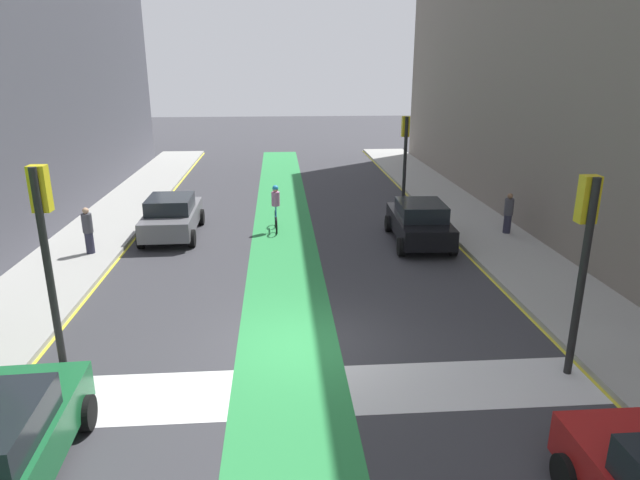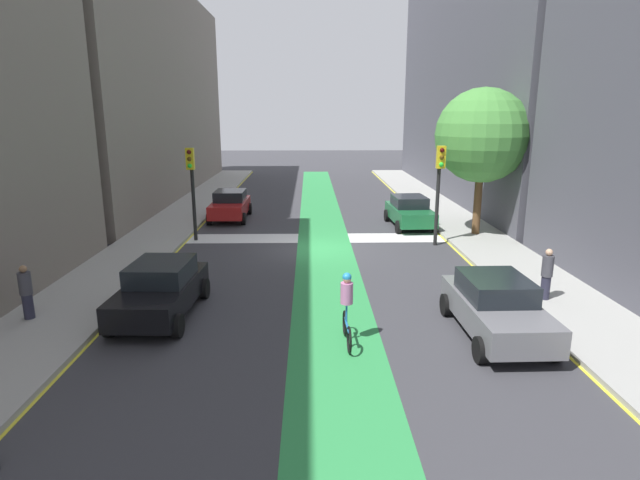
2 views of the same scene
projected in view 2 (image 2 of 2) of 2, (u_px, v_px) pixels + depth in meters
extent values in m
plane|color=#38383D|center=(317.00, 249.00, 22.31)|extent=(120.00, 120.00, 0.00)
cube|color=#2D8C47|center=(325.00, 249.00, 22.32)|extent=(2.40, 60.00, 0.01)
cube|color=silver|center=(316.00, 238.00, 24.25)|extent=(12.00, 1.80, 0.01)
cube|color=#9E9E99|center=(488.00, 246.00, 22.45)|extent=(3.00, 60.00, 0.15)
cube|color=yellow|center=(454.00, 248.00, 22.43)|extent=(0.16, 60.00, 0.01)
cube|color=#9E9E99|center=(143.00, 248.00, 22.14)|extent=(3.00, 60.00, 0.15)
cube|color=yellow|center=(178.00, 250.00, 22.19)|extent=(0.16, 60.00, 0.01)
cube|color=#4C4C56|center=(510.00, 25.00, 34.74)|extent=(8.59, 29.24, 23.04)
cube|color=slate|center=(130.00, 92.00, 35.40)|extent=(7.31, 28.96, 14.29)
cylinder|color=black|center=(193.00, 195.00, 23.37)|extent=(0.16, 0.16, 4.24)
cube|color=gold|center=(190.00, 159.00, 22.78)|extent=(0.35, 0.28, 0.95)
sphere|color=#3F0A0A|center=(189.00, 152.00, 22.57)|extent=(0.20, 0.20, 0.20)
sphere|color=#4C380C|center=(189.00, 159.00, 22.65)|extent=(0.20, 0.20, 0.20)
sphere|color=#26D833|center=(190.00, 166.00, 22.72)|extent=(0.20, 0.20, 0.20)
cylinder|color=black|center=(438.00, 196.00, 22.47)|extent=(0.16, 0.16, 4.39)
cube|color=gold|center=(441.00, 157.00, 21.86)|extent=(0.35, 0.28, 0.95)
sphere|color=#3F0A0A|center=(442.00, 150.00, 21.65)|extent=(0.20, 0.20, 0.20)
sphere|color=#4C380C|center=(442.00, 157.00, 21.73)|extent=(0.20, 0.20, 0.20)
sphere|color=#26D833|center=(441.00, 165.00, 21.80)|extent=(0.20, 0.20, 0.20)
cube|color=black|center=(161.00, 294.00, 14.85)|extent=(1.98, 4.28, 0.70)
cube|color=black|center=(161.00, 271.00, 14.89)|extent=(1.69, 2.07, 0.55)
cylinder|color=black|center=(177.00, 326.00, 13.48)|extent=(0.25, 0.65, 0.64)
cylinder|color=black|center=(109.00, 325.00, 13.52)|extent=(0.25, 0.65, 0.64)
cylinder|color=black|center=(204.00, 289.00, 16.34)|extent=(0.25, 0.65, 0.64)
cylinder|color=black|center=(148.00, 288.00, 16.38)|extent=(0.25, 0.65, 0.64)
cube|color=#196033|center=(410.00, 214.00, 26.52)|extent=(1.99, 4.28, 0.70)
cube|color=black|center=(409.00, 201.00, 26.57)|extent=(1.69, 2.07, 0.55)
cylinder|color=black|center=(435.00, 226.00, 25.24)|extent=(0.25, 0.65, 0.64)
cylinder|color=black|center=(398.00, 227.00, 25.12)|extent=(0.25, 0.65, 0.64)
cylinder|color=black|center=(419.00, 215.00, 28.09)|extent=(0.25, 0.65, 0.64)
cylinder|color=black|center=(387.00, 215.00, 27.97)|extent=(0.25, 0.65, 0.64)
cube|color=#A51919|center=(230.00, 207.00, 28.40)|extent=(1.80, 4.20, 0.70)
cube|color=black|center=(230.00, 196.00, 28.45)|extent=(1.60, 2.00, 0.55)
cylinder|color=black|center=(243.00, 219.00, 27.08)|extent=(0.22, 0.64, 0.64)
cylinder|color=black|center=(209.00, 219.00, 27.04)|extent=(0.22, 0.64, 0.64)
cylinder|color=black|center=(250.00, 209.00, 29.93)|extent=(0.22, 0.64, 0.64)
cylinder|color=black|center=(219.00, 209.00, 29.89)|extent=(0.22, 0.64, 0.64)
cube|color=slate|center=(496.00, 312.00, 13.49)|extent=(1.87, 4.23, 0.70)
cube|color=black|center=(495.00, 287.00, 13.54)|extent=(1.63, 2.03, 0.55)
cylinder|color=black|center=(555.00, 349.00, 12.18)|extent=(0.23, 0.64, 0.64)
cylinder|color=black|center=(480.00, 350.00, 12.12)|extent=(0.23, 0.64, 0.64)
cylinder|color=black|center=(507.00, 304.00, 15.03)|extent=(0.23, 0.64, 0.64)
cylinder|color=black|center=(446.00, 305.00, 14.97)|extent=(0.23, 0.64, 0.64)
torus|color=black|center=(349.00, 340.00, 12.59)|extent=(0.08, 0.68, 0.68)
torus|color=black|center=(345.00, 323.00, 13.61)|extent=(0.08, 0.68, 0.68)
cylinder|color=#2672BF|center=(347.00, 325.00, 13.05)|extent=(0.09, 0.95, 0.06)
cylinder|color=#2672BF|center=(346.00, 313.00, 13.13)|extent=(0.05, 0.05, 0.50)
cylinder|color=#BF72A5|center=(347.00, 293.00, 13.01)|extent=(0.32, 0.32, 0.55)
sphere|color=tan|center=(347.00, 279.00, 12.92)|extent=(0.22, 0.22, 0.22)
sphere|color=#268CCC|center=(347.00, 277.00, 12.91)|extent=(0.23, 0.23, 0.23)
cylinder|color=#262638|center=(28.00, 306.00, 14.35)|extent=(0.28, 0.28, 0.71)
cylinder|color=#3F3F47|center=(25.00, 283.00, 14.18)|extent=(0.34, 0.34, 0.63)
sphere|color=#8C6647|center=(23.00, 269.00, 14.08)|extent=(0.20, 0.20, 0.20)
cylinder|color=#262638|center=(545.00, 287.00, 15.84)|extent=(0.28, 0.28, 0.73)
cylinder|color=#3F3F47|center=(548.00, 266.00, 15.68)|extent=(0.34, 0.34, 0.65)
sphere|color=tan|center=(549.00, 252.00, 15.57)|extent=(0.21, 0.21, 0.21)
cylinder|color=brown|center=(478.00, 201.00, 24.19)|extent=(0.36, 0.36, 3.08)
sphere|color=#478C3D|center=(483.00, 136.00, 23.46)|extent=(4.29, 4.29, 4.29)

